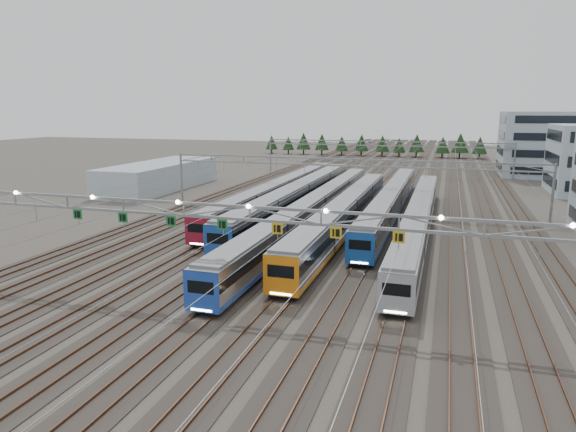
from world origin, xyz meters
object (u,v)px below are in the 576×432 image
(train_a, at_px, (281,191))
(west_shed, at_px, (160,176))
(gantry_near, at_px, (249,216))
(depot_bldg_north, at_px, (553,144))
(gantry_mid, at_px, (348,169))
(train_e, at_px, (391,201))
(train_d, at_px, (345,213))
(train_f, at_px, (419,217))
(train_b, at_px, (299,196))
(train_c, at_px, (315,209))
(gantry_far, at_px, (384,148))

(train_a, relative_size, west_shed, 1.96)
(gantry_near, relative_size, depot_bldg_north, 2.56)
(gantry_near, distance_m, gantry_mid, 40.12)
(train_e, distance_m, depot_bldg_north, 63.73)
(train_a, height_order, gantry_near, gantry_near)
(train_d, relative_size, train_e, 0.95)
(train_f, xyz_separation_m, depot_bldg_north, (25.57, 66.68, 5.25))
(train_a, xyz_separation_m, train_d, (13.50, -15.06, 0.11))
(gantry_mid, bearing_deg, train_b, -157.01)
(train_b, height_order, gantry_near, gantry_near)
(gantry_mid, bearing_deg, train_a, 169.55)
(train_d, xyz_separation_m, west_shed, (-41.09, 24.00, 0.28))
(train_b, relative_size, depot_bldg_north, 2.62)
(train_c, relative_size, gantry_mid, 1.18)
(train_a, xyz_separation_m, west_shed, (-27.59, 8.93, 0.39))
(train_e, relative_size, west_shed, 1.85)
(train_a, height_order, train_e, train_e)
(gantry_mid, relative_size, west_shed, 1.88)
(gantry_far, bearing_deg, west_shed, -138.81)
(train_a, distance_m, gantry_near, 43.94)
(train_c, xyz_separation_m, west_shed, (-36.59, 21.89, 0.39))
(train_d, distance_m, gantry_far, 58.18)
(gantry_mid, distance_m, gantry_far, 45.00)
(gantry_near, bearing_deg, west_shed, 127.19)
(train_d, xyz_separation_m, train_e, (4.50, 11.67, -0.10))
(train_e, xyz_separation_m, west_shed, (-45.59, 12.32, 0.38))
(gantry_far, bearing_deg, train_b, -98.03)
(train_f, distance_m, gantry_mid, 17.04)
(train_b, bearing_deg, train_f, -27.02)
(train_d, relative_size, west_shed, 1.76)
(gantry_far, relative_size, west_shed, 1.88)
(train_d, xyz_separation_m, train_f, (9.00, 0.94, -0.16))
(train_f, relative_size, depot_bldg_north, 2.57)
(train_b, relative_size, train_e, 1.04)
(train_c, xyz_separation_m, gantry_near, (2.20, -29.24, 5.00))
(gantry_mid, bearing_deg, west_shed, 164.18)
(train_e, relative_size, gantry_near, 0.99)
(depot_bldg_north, relative_size, west_shed, 0.73)
(train_a, relative_size, gantry_far, 1.04)
(gantry_far, bearing_deg, train_a, -104.69)
(train_d, bearing_deg, train_e, 68.92)
(train_b, height_order, west_shed, west_shed)
(train_b, relative_size, gantry_mid, 1.02)
(train_c, height_order, gantry_far, gantry_far)
(train_c, distance_m, gantry_mid, 11.91)
(gantry_mid, relative_size, gantry_far, 1.00)
(train_a, relative_size, gantry_near, 1.04)
(train_b, xyz_separation_m, train_e, (13.50, 1.55, -0.17))
(train_a, distance_m, gantry_mid, 12.22)
(train_f, height_order, west_shed, west_shed)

